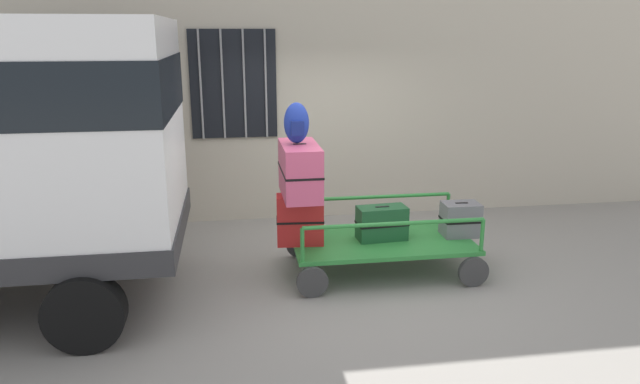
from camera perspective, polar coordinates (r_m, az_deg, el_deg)
ground_plane at (r=6.83m, az=1.14°, el=-7.80°), size 40.00×40.00×0.00m
building_wall at (r=8.50m, az=-1.46°, el=14.14°), size 12.00×0.38×5.00m
luggage_cart at (r=6.75m, az=6.10°, el=-5.18°), size 2.12×1.21×0.39m
cart_railing at (r=6.63m, az=6.20°, el=-2.13°), size 2.02×1.08×0.39m
suitcase_left_bottom at (r=6.48m, az=-1.99°, el=-2.75°), size 0.55×0.31×0.57m
suitcase_left_middle at (r=6.29m, az=-2.01°, el=2.17°), size 0.41×0.88×0.58m
suitcase_midleft_bottom at (r=6.68m, az=6.13°, el=-3.07°), size 0.59×0.32×0.40m
suitcase_center_bottom at (r=6.96m, az=13.73°, el=-2.63°), size 0.44×0.32×0.40m
backpack at (r=6.21m, az=-2.34°, el=6.82°), size 0.27×0.22×0.44m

